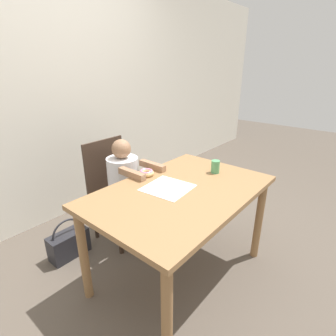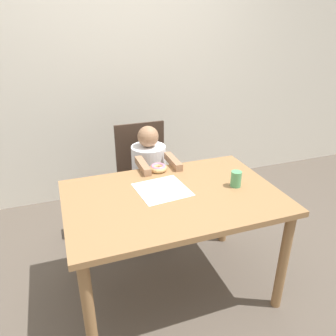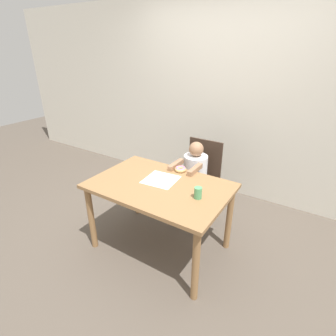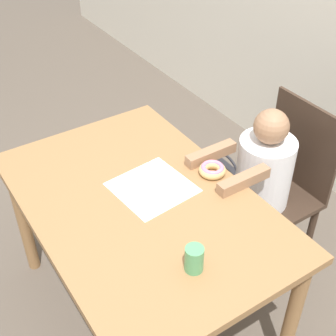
# 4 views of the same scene
# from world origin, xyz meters

# --- Properties ---
(ground_plane) EXTENTS (12.00, 12.00, 0.00)m
(ground_plane) POSITION_xyz_m (0.00, 0.00, 0.00)
(ground_plane) COLOR brown
(wall_back) EXTENTS (8.00, 0.05, 2.50)m
(wall_back) POSITION_xyz_m (0.00, 1.53, 1.25)
(wall_back) COLOR silver
(wall_back) RESTS_ON ground_plane
(dining_table) EXTENTS (1.28, 0.84, 0.73)m
(dining_table) POSITION_xyz_m (0.00, 0.00, 0.64)
(dining_table) COLOR olive
(dining_table) RESTS_ON ground_plane
(chair) EXTENTS (0.42, 0.41, 0.91)m
(chair) POSITION_xyz_m (0.04, 0.77, 0.47)
(chair) COLOR #38281E
(chair) RESTS_ON ground_plane
(child_figure) EXTENTS (0.28, 0.50, 0.96)m
(child_figure) POSITION_xyz_m (0.04, 0.65, 0.47)
(child_figure) COLOR white
(child_figure) RESTS_ON ground_plane
(donut) EXTENTS (0.12, 0.12, 0.04)m
(donut) POSITION_xyz_m (0.02, 0.35, 0.76)
(donut) COLOR #DBB270
(donut) RESTS_ON dining_table
(napkin) EXTENTS (0.33, 0.33, 0.00)m
(napkin) POSITION_xyz_m (-0.04, 0.08, 0.73)
(napkin) COLOR white
(napkin) RESTS_ON dining_table
(handbag) EXTENTS (0.32, 0.15, 0.35)m
(handbag) POSITION_xyz_m (-0.44, 0.84, 0.12)
(handbag) COLOR #232328
(handbag) RESTS_ON ground_plane
(cup) EXTENTS (0.07, 0.07, 0.10)m
(cup) POSITION_xyz_m (0.41, -0.03, 0.78)
(cup) COLOR #519E66
(cup) RESTS_ON dining_table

